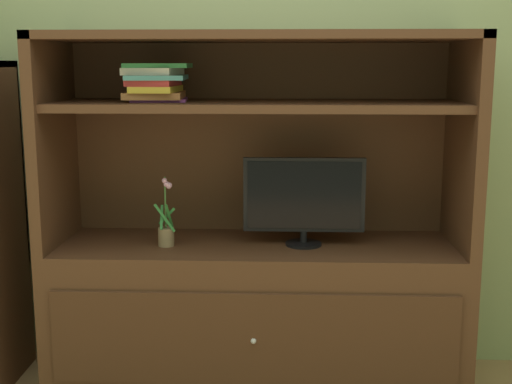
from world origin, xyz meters
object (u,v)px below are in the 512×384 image
at_px(potted_plant, 166,230).
at_px(magazine_stack, 156,83).
at_px(tv_monitor, 304,198).
at_px(media_console, 256,279).

xyz_separation_m(potted_plant, magazine_stack, (-0.04, 0.06, 0.65)).
bearing_deg(tv_monitor, media_console, 172.99).
relative_size(potted_plant, magazine_stack, 0.89).
height_order(media_console, tv_monitor, media_console).
distance_m(media_console, tv_monitor, 0.45).
height_order(media_console, magazine_stack, media_console).
bearing_deg(potted_plant, tv_monitor, 3.35).
bearing_deg(magazine_stack, media_console, 0.80).
bearing_deg(potted_plant, magazine_stack, 125.15).
height_order(potted_plant, magazine_stack, magazine_stack).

